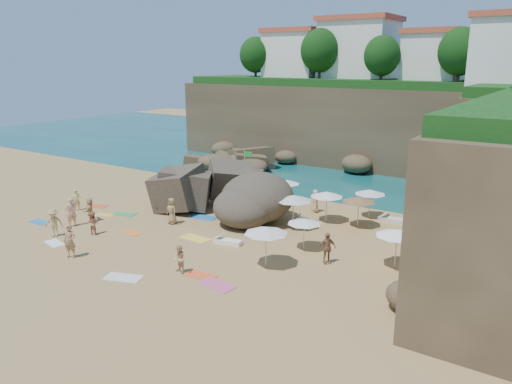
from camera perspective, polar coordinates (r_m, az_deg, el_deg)
The scene contains 49 objects.
ground at distance 33.16m, azimuth -5.77°, elevation -3.96°, with size 120.00×120.00×0.00m, color tan.
seawater at distance 58.74m, azimuth 13.09°, elevation 4.04°, with size 120.00×120.00×0.00m, color #0C4751.
cliff_back at distance 52.80m, azimuth 13.43°, elevation 7.23°, with size 44.00×8.00×8.00m, color brown.
rock_promontory at distance 51.88m, azimuth -4.03°, elevation 2.98°, with size 12.00×7.00×2.00m, color brown, non-canonical shape.
clifftop_buildings at distance 52.81m, azimuth 15.24°, elevation 15.01°, with size 28.48×9.48×7.00m.
clifftop_trees at distance 46.28m, azimuth 14.85°, elevation 15.14°, with size 35.60×23.82×4.40m.
marina_masts at distance 65.79m, azimuth -0.42°, elevation 8.19°, with size 3.10×0.10×6.00m.
rock_outcrop at distance 36.46m, azimuth -1.92°, elevation -2.14°, with size 8.67×6.50×3.47m, color brown, non-canonical shape.
flag_pole at distance 39.89m, azimuth -1.17°, elevation 2.89°, with size 0.73×0.12×3.73m.
parasol_0 at distance 34.24m, azimuth 1.57°, elevation 0.42°, with size 2.44×2.44×2.31m.
parasol_1 at distance 37.89m, azimuth 3.57°, elevation 1.16°, with size 1.96×1.96×1.85m.
parasol_2 at distance 33.02m, azimuth 19.01°, elevation -1.10°, with size 2.35×2.35×2.22m.
parasol_3 at distance 33.79m, azimuth 8.08°, elevation -0.25°, with size 2.23×2.23×2.10m.
parasol_4 at distance 28.62m, azimuth 18.66°, elevation -4.19°, with size 1.96×1.96×1.85m.
parasol_5 at distance 35.28m, azimuth 12.92°, elevation 0.01°, with size 2.12×2.12×2.01m.
parasol_6 at distance 33.09m, azimuth 11.67°, elevation -0.84°, with size 2.16×2.16×2.05m.
parasol_7 at distance 32.15m, azimuth 4.30°, elevation -0.68°, with size 2.38×2.38×2.25m.
parasol_8 at distance 27.04m, azimuth 15.82°, elevation -4.51°, with size 2.25×2.25×2.13m.
parasol_9 at distance 28.75m, azimuth 5.55°, elevation -3.34°, with size 1.98×1.98×1.87m.
parasol_11 at distance 26.18m, azimuth 1.14°, elevation -4.40°, with size 2.33×2.33×2.20m.
lounger_0 at distance 34.33m, azimuth -1.15°, elevation -2.97°, with size 1.86×0.62×0.29m, color white.
lounger_1 at distance 35.11m, azimuth 15.35°, elevation -3.11°, with size 1.88×0.63×0.29m, color silver.
lounger_2 at distance 33.86m, azimuth 5.60°, elevation -3.30°, with size 1.84×0.61×0.29m, color white.
lounger_3 at distance 37.84m, azimuth 0.86°, elevation -1.26°, with size 1.88×0.63×0.29m, color silver.
lounger_4 at distance 27.87m, azimuth 18.03°, elevation -8.09°, with size 1.77×0.59×0.27m, color white.
lounger_5 at distance 30.01m, azimuth -3.23°, elevation -5.69°, with size 1.74×0.58×0.27m, color white.
towel_0 at distance 36.93m, azimuth -23.52°, elevation -3.17°, with size 1.46×0.73×0.03m, color blue.
towel_2 at distance 32.84m, azimuth -14.02°, elevation -4.52°, with size 1.52×0.76×0.03m, color orange.
towel_3 at distance 36.78m, azimuth -14.83°, elevation -2.47°, with size 1.65×0.83×0.03m, color green.
towel_4 at distance 36.99m, azimuth -16.89°, elevation -2.52°, with size 1.52×0.76×0.03m, color gold.
towel_5 at distance 32.42m, azimuth -22.03°, elevation -5.44°, with size 1.48×0.74×0.03m, color white.
towel_7 at distance 39.37m, azimuth -17.76°, elevation -1.55°, with size 1.61×0.80×0.03m, color #E34B28.
towel_8 at distance 35.05m, azimuth -6.06°, elevation -2.90°, with size 1.91×0.95×0.03m, color #226FB7.
towel_9 at distance 24.86m, azimuth -4.47°, elevation -10.54°, with size 1.86×0.93×0.03m, color #D55385.
towel_10 at distance 25.92m, azimuth -6.29°, elevation -9.48°, with size 1.64×0.82×0.03m, color #F95B27.
towel_12 at distance 31.07m, azimuth -6.91°, elevation -5.28°, with size 1.90×0.95×0.03m, color yellow.
towel_13 at distance 26.41m, azimuth -14.93°, elevation -9.44°, with size 1.89×0.94×0.03m, color silver.
person_stand_0 at distance 38.60m, azimuth -19.82°, elevation -0.88°, with size 0.56×0.37×1.54m, color tan.
person_stand_1 at distance 33.04m, azimuth -18.11°, elevation -3.39°, with size 0.71×0.55×1.46m, color #BE755F.
person_stand_2 at distance 39.04m, azimuth 0.25°, elevation 0.26°, with size 1.04×0.43×1.62m, color #E1BD7F.
person_stand_3 at distance 27.23m, azimuth 8.10°, elevation -6.36°, with size 1.02×0.43×1.75m, color #906748.
person_stand_4 at distance 36.12m, azimuth 6.79°, elevation -1.03°, with size 0.81×0.44×1.67m, color #DEB274.
person_stand_5 at distance 39.65m, azimuth 1.49°, elevation 0.69°, with size 1.76×0.51×1.90m, color tan.
person_stand_6 at distance 35.02m, azimuth -20.39°, elevation -2.15°, with size 0.71×0.47×1.94m, color #E4A282.
person_lie_0 at distance 33.56m, azimuth -21.99°, elevation -4.36°, with size 1.13×1.75×0.47m, color tan.
person_lie_2 at distance 33.97m, azimuth -9.55°, elevation -3.22°, with size 0.86×1.75×0.47m, color olive.
person_lie_3 at distance 35.79m, azimuth -18.39°, elevation -2.89°, with size 1.50×1.62×0.43m, color #DBB473.
person_lie_4 at distance 29.78m, azimuth -20.36°, elevation -6.63°, with size 0.68×1.87×0.45m, color #A27451.
person_lie_5 at distance 26.27m, azimuth -8.68°, elevation -8.59°, with size 0.72×1.48×0.56m, color #DEAB7E.
Camera 1 is at (20.04, -24.17, 10.67)m, focal length 35.00 mm.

